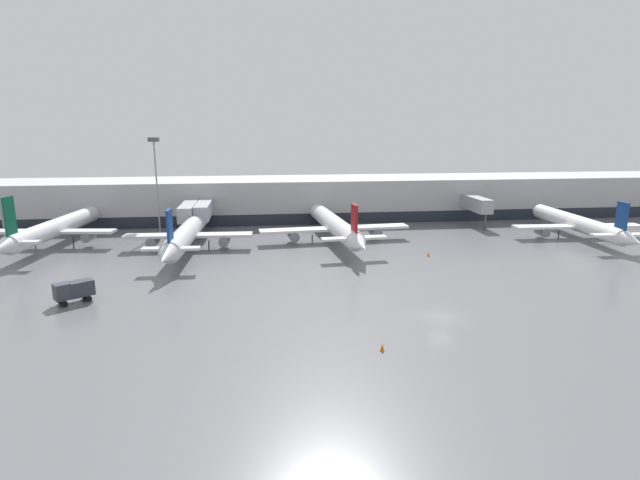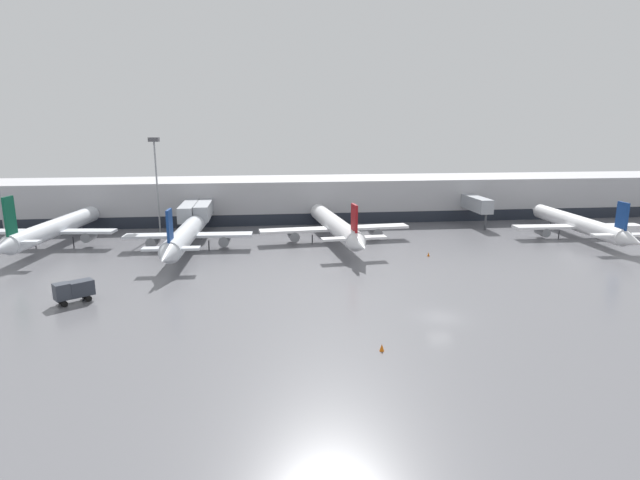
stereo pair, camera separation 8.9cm
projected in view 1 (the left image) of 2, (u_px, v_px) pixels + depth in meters
ground_plane at (441, 317)px, 53.95m from camera, size 320.00×320.00×0.00m
terminal_building at (344, 198)px, 112.77m from camera, size 160.00×29.27×9.00m
parked_jet_0 at (578, 224)px, 92.07m from camera, size 24.12×34.06×8.39m
parked_jet_1 at (55, 228)px, 84.46m from camera, size 20.26×35.04×10.40m
parked_jet_2 at (335, 226)px, 89.17m from camera, size 27.17×36.97×8.60m
parked_jet_3 at (188, 232)px, 83.31m from camera, size 21.24×38.81×8.95m
service_truck_1 at (74, 290)px, 58.14m from camera, size 4.39×3.83×2.61m
traffic_cone_0 at (382, 347)px, 45.77m from camera, size 0.44×0.44×0.69m
traffic_cone_1 at (428, 254)px, 79.48m from camera, size 0.40×0.40×0.62m
apron_light_mast_2 at (155, 158)px, 93.19m from camera, size 1.80×1.80×18.26m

